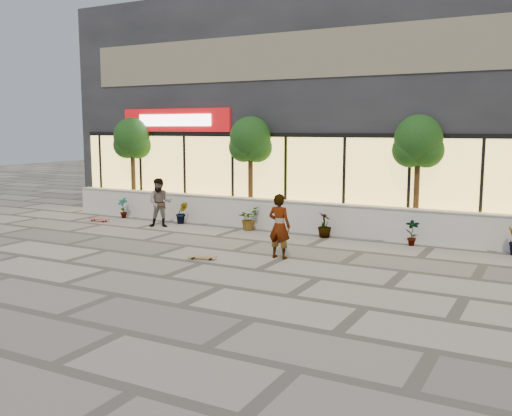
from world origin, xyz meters
The scene contains 15 objects.
ground centered at (0.00, 0.00, 0.00)m, with size 80.00×80.00×0.00m, color #9B9687.
planter_wall centered at (0.00, 7.00, 0.52)m, with size 22.00×0.42×1.04m.
retail_building centered at (0.00, 12.49, 4.25)m, with size 24.00×9.17×8.50m.
shrub_a centered at (-8.50, 6.45, 0.41)m, with size 0.43×0.29×0.81m, color black.
shrub_b centered at (-5.70, 6.45, 0.41)m, with size 0.45×0.36×0.81m, color black.
shrub_c centered at (-2.90, 6.45, 0.41)m, with size 0.73×0.63×0.81m, color black.
shrub_d centered at (-0.10, 6.45, 0.41)m, with size 0.45×0.45×0.81m, color black.
shrub_e centered at (2.70, 6.45, 0.41)m, with size 0.43×0.29×0.81m, color black.
tree_west centered at (-9.00, 7.70, 2.99)m, with size 1.60×1.50×3.92m.
tree_midwest centered at (-3.50, 7.70, 2.99)m, with size 1.60×1.50×3.92m.
tree_mideast centered at (2.50, 7.70, 2.99)m, with size 1.60×1.50×3.92m.
skater_center centered at (-0.09, 3.07, 0.88)m, with size 0.64×0.42×1.76m, color silver.
skater_left centered at (-5.94, 5.48, 0.87)m, with size 0.85×0.66×1.74m, color tan.
skateboard_center centered at (-1.84, 1.94, 0.08)m, with size 0.81×0.40×0.09m.
skateboard_left centered at (-8.74, 5.35, 0.08)m, with size 0.86×0.30×0.10m.
Camera 1 is at (6.47, -10.53, 3.50)m, focal length 40.00 mm.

